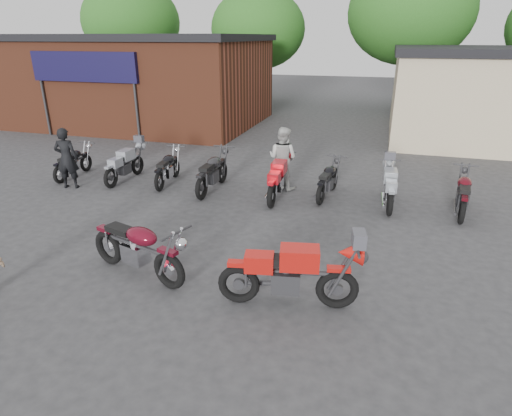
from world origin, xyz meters
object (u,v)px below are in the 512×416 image
(row_bike_4, at_px, (278,177))
(row_bike_6, at_px, (389,185))
(person_dark, at_px, (67,158))
(person_light, at_px, (283,158))
(row_bike_1, at_px, (125,163))
(row_bike_7, at_px, (463,191))
(row_bike_0, at_px, (73,161))
(vintage_motorcycle, at_px, (137,245))
(row_bike_2, at_px, (168,166))
(row_bike_5, at_px, (328,178))
(helmet, at_px, (169,264))
(sportbike, at_px, (291,271))
(row_bike_3, at_px, (213,170))

(row_bike_4, relative_size, row_bike_6, 1.06)
(person_dark, height_order, person_light, person_light)
(row_bike_1, xyz_separation_m, row_bike_7, (9.60, 0.14, 0.01))
(row_bike_0, relative_size, row_bike_6, 0.92)
(row_bike_0, bearing_deg, row_bike_4, -92.11)
(person_light, distance_m, row_bike_4, 0.90)
(person_light, distance_m, row_bike_7, 4.84)
(vintage_motorcycle, height_order, person_light, person_light)
(row_bike_2, bearing_deg, row_bike_5, -94.31)
(row_bike_5, bearing_deg, helmet, 162.02)
(sportbike, bearing_deg, row_bike_5, 80.29)
(person_dark, xyz_separation_m, row_bike_7, (10.80, 1.19, -0.32))
(row_bike_4, bearing_deg, row_bike_3, 86.41)
(sportbike, xyz_separation_m, row_bike_0, (-8.10, 4.93, -0.12))
(vintage_motorcycle, distance_m, sportbike, 2.88)
(row_bike_3, distance_m, row_bike_6, 4.89)
(person_dark, bearing_deg, row_bike_6, 171.46)
(helmet, bearing_deg, row_bike_4, 76.70)
(person_dark, relative_size, person_light, 0.99)
(row_bike_1, bearing_deg, row_bike_6, -87.56)
(row_bike_0, height_order, row_bike_3, row_bike_3)
(row_bike_0, relative_size, row_bike_2, 0.96)
(person_light, bearing_deg, row_bike_6, -174.33)
(vintage_motorcycle, relative_size, row_bike_4, 1.08)
(person_dark, xyz_separation_m, row_bike_4, (6.09, 0.92, -0.29))
(helmet, relative_size, row_bike_1, 0.13)
(row_bike_7, bearing_deg, person_light, 89.58)
(sportbike, height_order, row_bike_3, sportbike)
(row_bike_6, bearing_deg, person_light, 75.93)
(helmet, distance_m, row_bike_4, 4.58)
(vintage_motorcycle, xyz_separation_m, row_bike_7, (6.16, 5.08, -0.08))
(row_bike_5, distance_m, row_bike_6, 1.64)
(row_bike_4, xyz_separation_m, row_bike_6, (2.93, 0.28, -0.04))
(row_bike_1, distance_m, row_bike_2, 1.40)
(sportbike, bearing_deg, person_light, 93.68)
(sportbike, relative_size, helmet, 8.98)
(row_bike_6, xyz_separation_m, row_bike_7, (1.78, -0.01, 0.01))
(vintage_motorcycle, height_order, row_bike_4, vintage_motorcycle)
(helmet, bearing_deg, row_bike_6, 49.77)
(person_dark, relative_size, row_bike_5, 0.96)
(row_bike_4, height_order, row_bike_6, row_bike_4)
(row_bike_4, distance_m, row_bike_6, 2.95)
(vintage_motorcycle, height_order, row_bike_5, vintage_motorcycle)
(row_bike_1, bearing_deg, row_bike_2, -83.53)
(person_light, bearing_deg, row_bike_7, -170.61)
(vintage_motorcycle, height_order, sportbike, vintage_motorcycle)
(person_dark, bearing_deg, row_bike_3, 177.23)
(helmet, height_order, row_bike_6, row_bike_6)
(row_bike_3, bearing_deg, helmet, -168.01)
(row_bike_2, xyz_separation_m, row_bike_5, (4.80, 0.23, -0.01))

